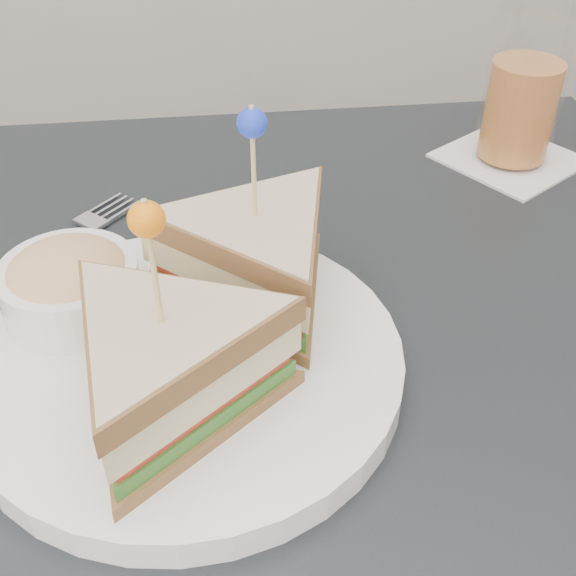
% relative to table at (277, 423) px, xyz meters
% --- Properties ---
extents(table, '(0.80, 0.80, 0.75)m').
position_rel_table_xyz_m(table, '(0.00, 0.00, 0.00)').
color(table, black).
rests_on(table, ground).
extents(plate_meal, '(0.34, 0.34, 0.17)m').
position_rel_table_xyz_m(plate_meal, '(-0.05, -0.01, 0.12)').
color(plate_meal, white).
rests_on(plate_meal, table).
extents(cutlery_fork, '(0.15, 0.16, 0.01)m').
position_rel_table_xyz_m(cutlery_fork, '(-0.17, 0.15, 0.08)').
color(cutlery_fork, silver).
rests_on(cutlery_fork, table).
extents(cutlery_knife, '(0.17, 0.18, 0.01)m').
position_rel_table_xyz_m(cutlery_knife, '(-0.17, 0.05, 0.08)').
color(cutlery_knife, silver).
rests_on(cutlery_knife, table).
extents(drink_set, '(0.17, 0.17, 0.15)m').
position_rel_table_xyz_m(drink_set, '(0.27, 0.26, 0.14)').
color(drink_set, white).
rests_on(drink_set, table).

